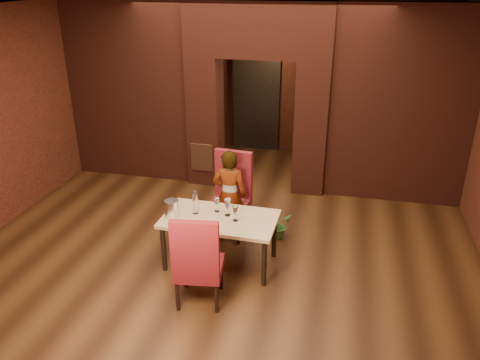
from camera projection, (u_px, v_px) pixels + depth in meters
The scene contains 24 objects.
floor at pixel (230, 237), 6.92m from camera, with size 8.00×8.00×0.00m, color #442511.
ceiling at pixel (228, 8), 5.63m from camera, with size 7.00×8.00×0.04m, color silver.
wall_back at pixel (276, 76), 9.84m from camera, with size 7.00×0.04×3.20m, color maroon.
wall_front at pixel (58, 345), 2.71m from camera, with size 7.00×0.04×3.20m, color maroon.
wall_left at pixel (3, 118), 7.00m from camera, with size 0.04×8.00×3.20m, color maroon.
pillar_left at pixel (206, 121), 8.43m from camera, with size 0.55×0.55×2.30m, color maroon.
pillar_right at pixel (311, 128), 8.04m from camera, with size 0.55×0.55×2.30m, color maroon.
lintel at pixel (259, 29), 7.59m from camera, with size 2.45×0.55×0.90m, color maroon.
wing_wall_left at pixel (131, 92), 8.54m from camera, with size 2.27×0.35×3.20m, color maroon.
wing_wall_right at pixel (401, 107), 7.57m from camera, with size 2.27×0.35×3.20m, color maroon.
vent_panel at pixel (202, 157), 8.41m from camera, with size 0.40×0.03×0.50m, color brown.
rear_door at pixel (256, 102), 10.09m from camera, with size 0.90×0.08×2.10m, color black.
rear_door_frame at pixel (256, 102), 10.05m from camera, with size 1.02×0.04×2.22m, color black.
dining_table at pixel (220, 240), 6.18m from camera, with size 1.47×0.83×0.69m, color tan.
chair_far at pixel (228, 196), 6.79m from camera, with size 0.56×0.56×1.24m, color maroon.
chair_near at pixel (199, 257), 5.38m from camera, with size 0.53×0.53×1.17m, color maroon.
person_seated at pixel (229, 195), 6.68m from camera, with size 0.49×0.32×1.36m, color white.
wine_glass_a at pixel (217, 205), 6.15m from camera, with size 0.08×0.08×0.19m, color silver, non-canonical shape.
wine_glass_b at pixel (227, 207), 6.05m from camera, with size 0.09×0.09×0.23m, color white, non-canonical shape.
wine_glass_c at pixel (235, 214), 5.92m from camera, with size 0.08×0.08×0.20m, color silver, non-canonical shape.
tasting_sheet at pixel (204, 225), 5.85m from camera, with size 0.26×0.19×0.00m, color white.
wine_bucket at pixel (172, 209), 6.02m from camera, with size 0.19×0.19×0.23m, color silver.
water_bottle at pixel (195, 202), 6.08m from camera, with size 0.08×0.08×0.32m, color white.
potted_plant at pixel (279, 225), 6.86m from camera, with size 0.35×0.30×0.39m, color #396B2D.
Camera 1 is at (1.50, -5.80, 3.57)m, focal length 35.00 mm.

